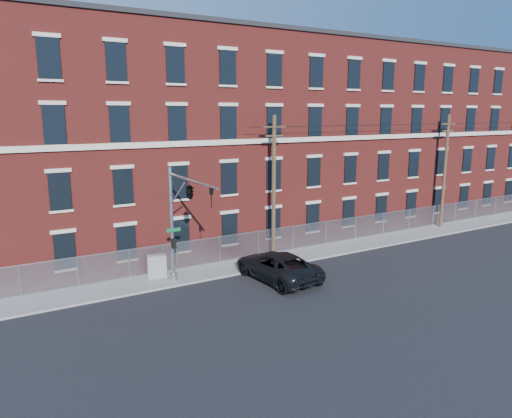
{
  "coord_description": "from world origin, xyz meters",
  "views": [
    {
      "loc": [
        -15.63,
        -22.17,
        10.28
      ],
      "look_at": [
        -0.38,
        4.0,
        4.1
      ],
      "focal_mm": 33.25,
      "sensor_mm": 36.0,
      "label": 1
    }
  ],
  "objects_px": {
    "pickup_truck": "(277,266)",
    "utility_cabinet": "(157,266)",
    "traffic_signal_mast": "(185,202)",
    "utility_pole_near": "(274,184)"
  },
  "relations": [
    {
      "from": "pickup_truck",
      "to": "utility_cabinet",
      "type": "distance_m",
      "value": 7.55
    },
    {
      "from": "traffic_signal_mast",
      "to": "utility_cabinet",
      "type": "distance_m",
      "value": 5.64
    },
    {
      "from": "utility_pole_near",
      "to": "pickup_truck",
      "type": "distance_m",
      "value": 6.4
    },
    {
      "from": "utility_pole_near",
      "to": "pickup_truck",
      "type": "xyz_separation_m",
      "value": [
        -2.24,
        -4.01,
        -4.46
      ]
    },
    {
      "from": "pickup_truck",
      "to": "utility_cabinet",
      "type": "height_order",
      "value": "pickup_truck"
    },
    {
      "from": "utility_pole_near",
      "to": "utility_cabinet",
      "type": "distance_m",
      "value": 9.82
    },
    {
      "from": "traffic_signal_mast",
      "to": "utility_pole_near",
      "type": "relative_size",
      "value": 0.7
    },
    {
      "from": "pickup_truck",
      "to": "utility_cabinet",
      "type": "relative_size",
      "value": 4.35
    },
    {
      "from": "utility_pole_near",
      "to": "pickup_truck",
      "type": "bearing_deg",
      "value": -119.26
    },
    {
      "from": "traffic_signal_mast",
      "to": "utility_pole_near",
      "type": "height_order",
      "value": "utility_pole_near"
    }
  ]
}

